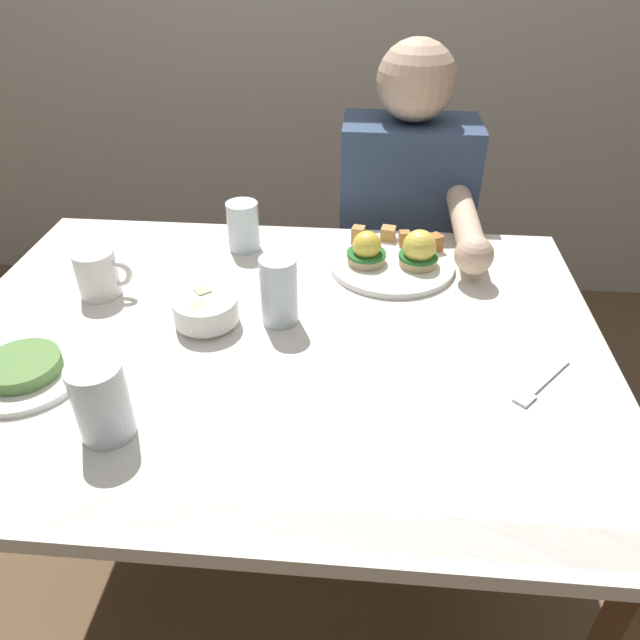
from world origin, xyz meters
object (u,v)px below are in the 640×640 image
object	(u,v)px
water_glass_extra	(279,295)
diner_person	(405,237)
eggs_benedict_plate	(394,256)
coffee_mug	(98,272)
water_glass_far	(103,406)
water_glass_near	(243,229)
fork	(540,384)
side_plate	(24,371)
fruit_bowl	(206,311)
dining_table	(275,380)

from	to	relation	value
water_glass_extra	diner_person	xyz separation A→B (m)	(0.26, 0.55, -0.15)
eggs_benedict_plate	diner_person	distance (m)	0.35
coffee_mug	water_glass_extra	distance (m)	0.37
eggs_benedict_plate	water_glass_far	xyz separation A→B (m)	(-0.43, -0.53, 0.03)
water_glass_near	fork	bearing A→B (deg)	-37.00
water_glass_near	side_plate	size ratio (longest dim) A/B	0.55
water_glass_far	water_glass_extra	distance (m)	0.38
fork	water_glass_near	xyz separation A→B (m)	(-0.57, 0.43, 0.05)
diner_person	fork	bearing A→B (deg)	-74.80
fruit_bowl	fork	bearing A→B (deg)	-12.20
water_glass_near	water_glass_extra	bearing A→B (deg)	-66.62
water_glass_far	water_glass_extra	size ratio (longest dim) A/B	0.94
fork	coffee_mug	bearing A→B (deg)	165.53
fork	side_plate	world-z (taller)	side_plate
dining_table	water_glass_extra	distance (m)	0.17
side_plate	dining_table	bearing A→B (deg)	21.22
dining_table	fork	bearing A→B (deg)	-12.26
eggs_benedict_plate	side_plate	xyz separation A→B (m)	(-0.61, -0.42, -0.01)
fruit_bowl	water_glass_extra	world-z (taller)	water_glass_extra
water_glass_extra	diner_person	size ratio (longest dim) A/B	0.12
water_glass_extra	diner_person	distance (m)	0.63
water_glass_extra	fork	bearing A→B (deg)	-18.41
fruit_bowl	fork	distance (m)	0.60
dining_table	fruit_bowl	distance (m)	0.19
dining_table	water_glass_near	bearing A→B (deg)	108.90
fork	side_plate	xyz separation A→B (m)	(-0.84, -0.05, 0.01)
water_glass_near	water_glass_extra	world-z (taller)	water_glass_extra
dining_table	eggs_benedict_plate	size ratio (longest dim) A/B	4.44
coffee_mug	water_glass_extra	xyz separation A→B (m)	(0.37, -0.06, 0.01)
diner_person	water_glass_extra	bearing A→B (deg)	-115.10
coffee_mug	fork	world-z (taller)	coffee_mug
fork	water_glass_far	distance (m)	0.68
fork	diner_person	xyz separation A→B (m)	(-0.19, 0.70, -0.09)
fork	water_glass_extra	xyz separation A→B (m)	(-0.45, 0.15, 0.05)
fruit_bowl	water_glass_far	distance (m)	0.30
eggs_benedict_plate	fork	xyz separation A→B (m)	(0.23, -0.37, -0.02)
coffee_mug	water_glass_near	world-z (taller)	water_glass_near
side_plate	diner_person	size ratio (longest dim) A/B	0.18
fork	water_glass_far	world-z (taller)	water_glass_far
water_glass_near	dining_table	bearing A→B (deg)	-71.10
fork	side_plate	bearing A→B (deg)	-176.49
water_glass_far	side_plate	distance (m)	0.22
fruit_bowl	fork	world-z (taller)	fruit_bowl
dining_table	fork	world-z (taller)	fork
fruit_bowl	coffee_mug	world-z (taller)	coffee_mug
dining_table	coffee_mug	distance (m)	0.41
dining_table	eggs_benedict_plate	xyz separation A→B (m)	(0.22, 0.27, 0.13)
fruit_bowl	water_glass_extra	distance (m)	0.14
fork	water_glass_far	size ratio (longest dim) A/B	1.04
water_glass_extra	diner_person	bearing A→B (deg)	64.90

